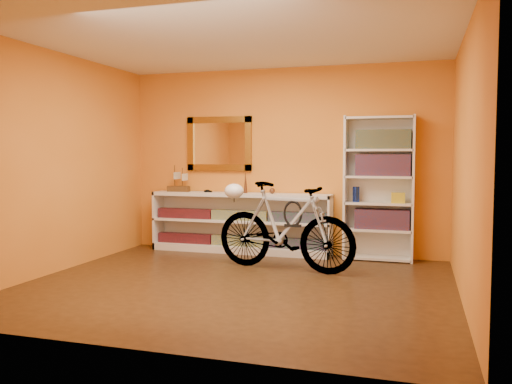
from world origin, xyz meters
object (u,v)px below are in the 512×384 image
(console_unit, at_px, (240,223))
(bicycle, at_px, (285,226))
(helmet, at_px, (234,191))
(bookcase, at_px, (379,188))

(console_unit, bearing_deg, bicycle, -47.08)
(bicycle, bearing_deg, helmet, 90.00)
(bicycle, distance_m, helmet, 0.80)
(bicycle, bearing_deg, bookcase, -36.70)
(bookcase, xyz_separation_m, helmet, (-1.71, -0.86, -0.01))
(console_unit, height_order, bookcase, bookcase)
(console_unit, relative_size, bicycle, 1.44)
(bicycle, relative_size, helmet, 7.40)
(console_unit, bearing_deg, helmet, -76.24)
(helmet, bearing_deg, bookcase, 26.81)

